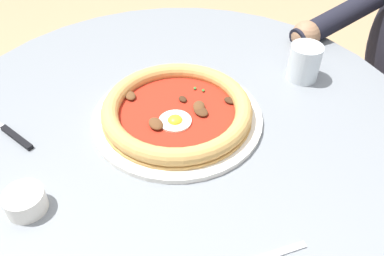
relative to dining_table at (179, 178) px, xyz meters
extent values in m
cylinder|color=gray|center=(0.00, 0.00, 0.15)|extent=(0.95, 0.95, 0.04)
cylinder|color=slate|center=(0.00, 0.00, -0.21)|extent=(0.12, 0.12, 0.69)
cylinder|color=white|center=(0.00, 0.00, 0.18)|extent=(0.33, 0.33, 0.01)
cylinder|color=tan|center=(0.00, 0.00, 0.18)|extent=(0.28, 0.28, 0.01)
torus|color=tan|center=(0.00, 0.00, 0.20)|extent=(0.28, 0.28, 0.03)
cylinder|color=#A82314|center=(0.00, 0.00, 0.19)|extent=(0.27, 0.27, 0.00)
cylinder|color=white|center=(0.03, 0.00, 0.19)|extent=(0.06, 0.06, 0.00)
ellipsoid|color=yellow|center=(0.03, 0.00, 0.19)|extent=(0.03, 0.03, 0.02)
ellipsoid|color=#3D2314|center=(-0.04, 0.10, 0.19)|extent=(0.03, 0.03, 0.01)
ellipsoid|color=brown|center=(0.04, -0.03, 0.20)|extent=(0.04, 0.04, 0.01)
ellipsoid|color=#4C2D19|center=(0.00, 0.05, 0.19)|extent=(0.04, 0.04, 0.01)
ellipsoid|color=brown|center=(-0.03, -0.10, 0.19)|extent=(0.04, 0.03, 0.01)
ellipsoid|color=brown|center=(-0.01, 0.04, 0.20)|extent=(0.03, 0.02, 0.01)
ellipsoid|color=#3D2314|center=(-0.03, 0.01, 0.19)|extent=(0.02, 0.02, 0.01)
ellipsoid|color=#2D6B28|center=(-0.07, 0.03, 0.19)|extent=(0.01, 0.01, 0.00)
ellipsoid|color=#2D6B28|center=(0.09, -0.06, 0.19)|extent=(0.01, 0.01, 0.00)
ellipsoid|color=#2D6B28|center=(-0.07, 0.05, 0.19)|extent=(0.01, 0.01, 0.00)
cylinder|color=silver|center=(-0.16, 0.25, 0.21)|extent=(0.07, 0.07, 0.08)
cylinder|color=silver|center=(-0.16, 0.25, 0.18)|extent=(0.06, 0.06, 0.01)
cube|color=black|center=(0.08, -0.29, 0.17)|extent=(0.06, 0.08, 0.01)
cylinder|color=white|center=(0.23, -0.21, 0.19)|extent=(0.06, 0.06, 0.03)
cylinder|color=olive|center=(0.23, -0.21, 0.20)|extent=(0.05, 0.05, 0.01)
cube|color=#282833|center=(-0.36, 0.61, -0.36)|extent=(0.43, 0.41, 0.45)
cylinder|color=black|center=(-0.37, 0.36, 0.21)|extent=(0.20, 0.25, 0.10)
sphere|color=#936B4C|center=(-0.31, 0.28, 0.19)|extent=(0.07, 0.07, 0.07)
cylinder|color=#B7B2A8|center=(-0.45, 0.39, -0.36)|extent=(0.02, 0.02, 0.44)
camera|label=1|loc=(0.59, 0.08, 0.69)|focal=38.21mm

